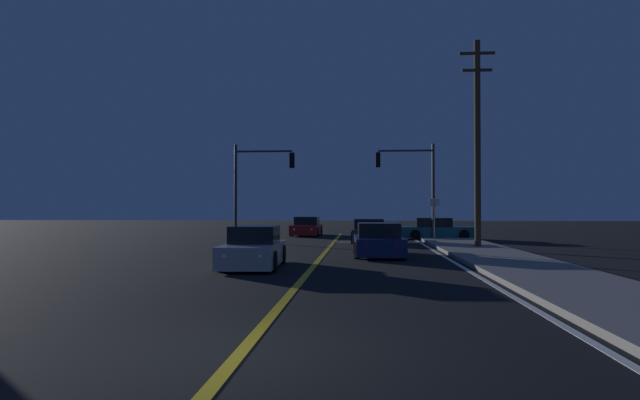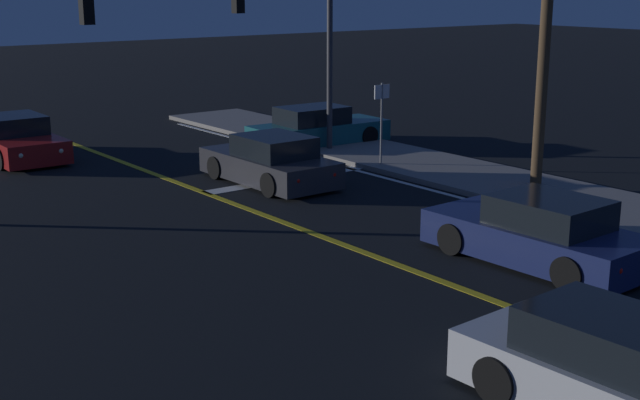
{
  "view_description": "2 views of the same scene",
  "coord_description": "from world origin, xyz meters",
  "views": [
    {
      "loc": [
        1.6,
        -7.09,
        1.91
      ],
      "look_at": [
        -0.52,
        20.26,
        2.35
      ],
      "focal_mm": 30.42,
      "sensor_mm": 36.0,
      "label": 1
    },
    {
      "loc": [
        -10.74,
        5.03,
        5.29
      ],
      "look_at": [
        -1.72,
        16.68,
        1.52
      ],
      "focal_mm": 47.83,
      "sensor_mm": 36.0,
      "label": 2
    }
  ],
  "objects": [
    {
      "name": "traffic_signal_near_right",
      "position": [
        4.67,
        26.05,
        3.87
      ],
      "size": [
        3.55,
        0.28,
        5.84
      ],
      "rotation": [
        0.0,
        0.0,
        3.14
      ],
      "color": "#38383D",
      "rests_on": "ground"
    },
    {
      "name": "sidewalk_right",
      "position": [
        6.71,
        12.62,
        0.07
      ],
      "size": [
        3.2,
        45.45,
        0.15
      ],
      "primitive_type": "cube",
      "color": "gray",
      "rests_on": "ground"
    },
    {
      "name": "car_following_oncoming_red",
      "position": [
        -2.32,
        31.15,
        0.58
      ],
      "size": [
        2.05,
        4.29,
        1.34
      ],
      "rotation": [
        0.0,
        0.0,
        3.12
      ],
      "color": "maroon",
      "rests_on": "ground"
    },
    {
      "name": "lane_line_edge_right",
      "position": [
        4.86,
        12.62,
        0.01
      ],
      "size": [
        0.16,
        42.92,
        0.01
      ],
      "primitive_type": "cube",
      "color": "white",
      "rests_on": "ground"
    },
    {
      "name": "stop_bar",
      "position": [
        2.55,
        23.75,
        0.01
      ],
      "size": [
        5.11,
        0.5,
        0.01
      ],
      "primitive_type": "cube",
      "color": "white",
      "rests_on": "ground"
    },
    {
      "name": "utility_pole_right",
      "position": [
        7.01,
        18.73,
        5.1
      ],
      "size": [
        1.65,
        0.29,
        9.82
      ],
      "color": "#4C3823",
      "rests_on": "ground"
    },
    {
      "name": "traffic_signal_far_left",
      "position": [
        -4.63,
        24.65,
        3.8
      ],
      "size": [
        3.61,
        0.28,
        5.72
      ],
      "color": "#38383D",
      "rests_on": "ground"
    },
    {
      "name": "lane_line_center",
      "position": [
        0.0,
        12.62,
        0.01
      ],
      "size": [
        0.2,
        42.92,
        0.01
      ],
      "primitive_type": "cube",
      "color": "gold",
      "rests_on": "ground"
    },
    {
      "name": "car_mid_block_navy",
      "position": [
        2.25,
        14.9,
        0.58
      ],
      "size": [
        2.08,
        4.46,
        1.34
      ],
      "rotation": [
        0.0,
        0.0,
        0.03
      ],
      "color": "navy",
      "rests_on": "ground"
    },
    {
      "name": "car_parked_curb_teal",
      "position": [
        6.28,
        27.16,
        0.58
      ],
      "size": [
        4.79,
        2.02,
        1.34
      ],
      "rotation": [
        0.0,
        0.0,
        -1.61
      ],
      "color": "#195960",
      "rests_on": "ground"
    },
    {
      "name": "car_distant_tail_silver",
      "position": [
        -1.93,
        10.4,
        0.58
      ],
      "size": [
        1.93,
        4.26,
        1.34
      ],
      "rotation": [
        0.0,
        0.0,
        3.18
      ],
      "color": "#B2B5BA",
      "rests_on": "ground"
    },
    {
      "name": "ground_plane",
      "position": [
        0.0,
        0.0,
        0.0
      ],
      "size": [
        160.0,
        160.0,
        0.0
      ],
      "primitive_type": "plane",
      "color": "black"
    },
    {
      "name": "car_side_waiting_charcoal",
      "position": [
        1.98,
        23.66,
        0.58
      ],
      "size": [
        1.98,
        4.29,
        1.34
      ],
      "rotation": [
        0.0,
        0.0,
        0.01
      ],
      "color": "#2D2D33",
      "rests_on": "ground"
    },
    {
      "name": "street_sign_corner",
      "position": [
        5.61,
        23.25,
        1.68
      ],
      "size": [
        0.56,
        0.06,
        2.5
      ],
      "color": "slate",
      "rests_on": "ground"
    }
  ]
}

